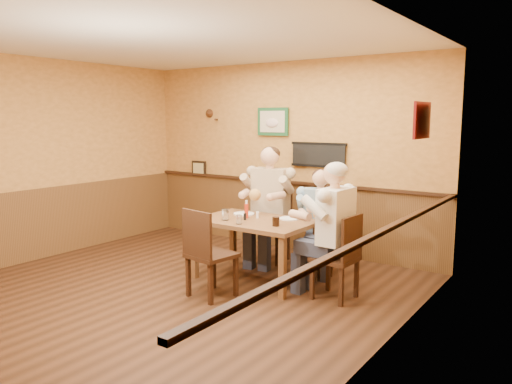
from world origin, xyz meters
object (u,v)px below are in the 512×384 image
chair_back_left (271,226)px  diner_tan_shirt (271,211)px  diner_white_elder (335,238)px  hot_sauce_bottle (246,210)px  salt_shaker (258,215)px  chair_right_end (335,257)px  pepper_shaker (245,217)px  water_glass_left (225,215)px  diner_blue_polo (320,227)px  chair_back_right (320,240)px  chair_near_side (212,253)px  water_glass_mid (239,220)px  dining_table (255,227)px  cola_tumbler (276,221)px

chair_back_left → diner_tan_shirt: diner_tan_shirt is taller
diner_white_elder → hot_sauce_bottle: (-1.24, 0.06, 0.17)m
hot_sauce_bottle → salt_shaker: 0.15m
chair_right_end → pepper_shaker: size_ratio=11.42×
diner_white_elder → hot_sauce_bottle: size_ratio=6.79×
water_glass_left → salt_shaker: bearing=52.1°
diner_white_elder → hot_sauce_bottle: diner_white_elder is taller
hot_sauce_bottle → salt_shaker: bearing=32.0°
diner_blue_polo → water_glass_left: bearing=-154.8°
chair_back_left → chair_back_right: 0.80m
chair_near_side → water_glass_mid: 0.54m
dining_table → chair_back_right: size_ratio=1.66×
dining_table → cola_tumbler: cola_tumbler is taller
chair_back_right → hot_sauce_bottle: size_ratio=4.22×
cola_tumbler → diner_tan_shirt: bearing=126.3°
diner_blue_polo → water_glass_left: size_ratio=9.08×
diner_tan_shirt → dining_table: bearing=-78.8°
dining_table → salt_shaker: (-0.03, 0.09, 0.13)m
chair_back_right → chair_near_side: bearing=-135.6°
diner_tan_shirt → cola_tumbler: size_ratio=13.23×
chair_near_side → hot_sauce_bottle: (-0.09, 0.78, 0.35)m
chair_back_right → chair_right_end: bearing=-76.7°
diner_blue_polo → cola_tumbler: 0.90m
chair_near_side → water_glass_mid: bearing=-86.9°
diner_tan_shirt → water_glass_left: diner_tan_shirt is taller
chair_right_end → pepper_shaker: (-1.18, -0.05, 0.32)m
chair_near_side → hot_sauce_bottle: chair_near_side is taller
water_glass_left → hot_sauce_bottle: hot_sauce_bottle is taller
chair_right_end → salt_shaker: (-1.12, 0.13, 0.32)m
chair_back_left → chair_back_right: chair_back_left is taller
diner_tan_shirt → chair_near_side: bearing=-90.2°
diner_blue_polo → cola_tumbler: bearing=-121.8°
diner_tan_shirt → pepper_shaker: diner_tan_shirt is taller
chair_back_left → diner_blue_polo: diner_blue_polo is taller
diner_white_elder → pepper_shaker: bearing=-85.0°
water_glass_mid → salt_shaker: size_ratio=1.35×
chair_back_right → pepper_shaker: (-0.60, -0.80, 0.37)m
chair_right_end → chair_near_side: size_ratio=0.95×
cola_tumbler → chair_back_left: bearing=126.3°
chair_back_left → chair_right_end: 1.60m
diner_white_elder → hot_sauce_bottle: bearing=-90.1°
chair_back_right → salt_shaker: bearing=-155.9°
pepper_shaker → water_glass_mid: bearing=-70.3°
water_glass_left → pepper_shaker: 0.24m
diner_tan_shirt → hot_sauce_bottle: (0.14, -0.75, 0.13)m
chair_back_left → water_glass_mid: (0.27, -1.09, 0.30)m
hot_sauce_bottle → water_glass_mid: bearing=-67.8°
cola_tumbler → hot_sauce_bottle: (-0.55, 0.18, 0.05)m
dining_table → pepper_shaker: 0.18m
chair_back_right → diner_tan_shirt: (-0.79, 0.06, 0.29)m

